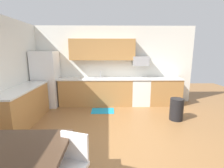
{
  "coord_description": "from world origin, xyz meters",
  "views": [
    {
      "loc": [
        -0.08,
        -3.28,
        1.87
      ],
      "look_at": [
        0.0,
        1.0,
        1.0
      ],
      "focal_mm": 26.49,
      "sensor_mm": 36.0,
      "label": 1
    }
  ],
  "objects": [
    {
      "name": "refrigerator",
      "position": [
        -2.18,
        2.22,
        0.92
      ],
      "size": [
        0.76,
        0.7,
        1.85
      ],
      "primitive_type": "cube",
      "color": "white",
      "rests_on": "ground"
    },
    {
      "name": "oven_range",
      "position": [
        1.0,
        2.3,
        0.46
      ],
      "size": [
        0.6,
        0.6,
        0.91
      ],
      "color": "white",
      "rests_on": "ground"
    },
    {
      "name": "wall_back",
      "position": [
        0.0,
        2.65,
        1.35
      ],
      "size": [
        5.8,
        0.1,
        2.7
      ],
      "primitive_type": "cube",
      "color": "silver",
      "rests_on": "ground"
    },
    {
      "name": "cabinet_run_left",
      "position": [
        -2.3,
        0.8,
        0.45
      ],
      "size": [
        0.6,
        2.0,
        0.9
      ],
      "primitive_type": "cube",
      "color": "#AD7A42",
      "rests_on": "ground"
    },
    {
      "name": "trash_bin",
      "position": [
        1.76,
        0.95,
        0.3
      ],
      "size": [
        0.36,
        0.36,
        0.6
      ],
      "primitive_type": "cylinder",
      "color": "black",
      "rests_on": "ground"
    },
    {
      "name": "sink_faucet",
      "position": [
        -0.37,
        2.48,
        1.04
      ],
      "size": [
        0.02,
        0.02,
        0.24
      ],
      "primitive_type": "cylinder",
      "color": "#B2B5BA",
      "rests_on": "countertop_back"
    },
    {
      "name": "cabinet_run_back",
      "position": [
        -0.52,
        2.3,
        0.45
      ],
      "size": [
        2.45,
        0.6,
        0.9
      ],
      "primitive_type": "cube",
      "color": "#AD7A42",
      "rests_on": "ground"
    },
    {
      "name": "cabinet_run_back_right",
      "position": [
        1.85,
        2.3,
        0.45
      ],
      "size": [
        1.1,
        0.6,
        0.9
      ],
      "primitive_type": "cube",
      "color": "#AD7A42",
      "rests_on": "ground"
    },
    {
      "name": "microwave",
      "position": [
        1.0,
        2.4,
        1.51
      ],
      "size": [
        0.54,
        0.36,
        0.32
      ],
      "primitive_type": "cube",
      "color": "#9EA0A5"
    },
    {
      "name": "floor_mat",
      "position": [
        -0.28,
        1.65,
        0.01
      ],
      "size": [
        0.7,
        0.5,
        0.01
      ],
      "primitive_type": "cube",
      "color": "#198CBF",
      "rests_on": "ground"
    },
    {
      "name": "countertop_left",
      "position": [
        -2.3,
        0.8,
        0.92
      ],
      "size": [
        0.64,
        2.0,
        0.04
      ],
      "primitive_type": "cube",
      "color": "silver",
      "rests_on": "cabinet_run_left"
    },
    {
      "name": "upper_cabinets_back",
      "position": [
        -0.3,
        2.43,
        1.9
      ],
      "size": [
        2.2,
        0.34,
        0.7
      ],
      "primitive_type": "cube",
      "color": "#AD7A42"
    },
    {
      "name": "ground_plane",
      "position": [
        0.0,
        0.0,
        0.0
      ],
      "size": [
        12.0,
        12.0,
        0.0
      ],
      "primitive_type": "plane",
      "color": "olive"
    },
    {
      "name": "chair_near_table",
      "position": [
        -0.56,
        -1.45,
        0.5
      ],
      "size": [
        0.51,
        0.51,
        0.85
      ],
      "color": "white",
      "rests_on": "ground"
    },
    {
      "name": "dining_table",
      "position": [
        -1.29,
        -1.54,
        0.71
      ],
      "size": [
        1.4,
        0.9,
        0.77
      ],
      "color": "#422D1E",
      "rests_on": "ground"
    },
    {
      "name": "countertop_back",
      "position": [
        0.0,
        2.3,
        0.92
      ],
      "size": [
        4.8,
        0.64,
        0.04
      ],
      "primitive_type": "cube",
      "color": "silver",
      "rests_on": "cabinet_run_back"
    },
    {
      "name": "sink_basin",
      "position": [
        -0.37,
        2.3,
        0.88
      ],
      "size": [
        0.48,
        0.4,
        0.14
      ],
      "primitive_type": "cube",
      "color": "#A5A8AD",
      "rests_on": "countertop_back"
    }
  ]
}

